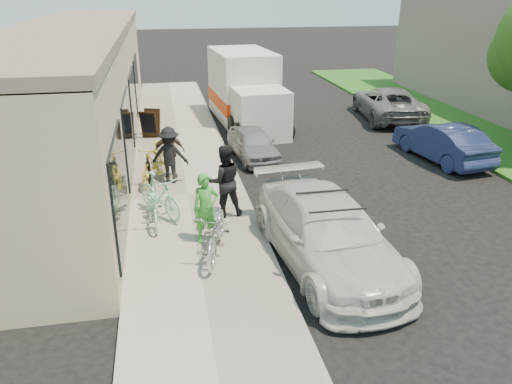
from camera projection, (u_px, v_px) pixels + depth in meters
ground at (286, 245)px, 11.24m from camera, size 120.00×120.00×0.00m
sidewalk at (188, 197)px, 13.58m from camera, size 3.00×34.00×0.15m
curb at (244, 193)px, 13.86m from camera, size 0.12×34.00×0.13m
storefront at (78, 91)px, 16.75m from camera, size 3.60×20.00×4.22m
bike_rack at (149, 173)px, 13.59m from camera, size 0.11×0.63×0.89m
sandwich_board at (150, 123)px, 18.49m from camera, size 0.79×0.79×1.01m
sedan_white at (327, 233)px, 10.24m from camera, size 2.49×5.13×1.48m
sedan_silver at (253, 144)px, 16.62m from camera, size 1.55×3.21×1.06m
moving_truck at (246, 92)px, 20.72m from camera, size 2.62×6.05×2.91m
far_car_blue at (442, 142)px, 16.45m from camera, size 1.83×3.99×1.27m
far_car_gray at (388, 103)px, 21.62m from camera, size 2.94×5.16×1.36m
tandem_bike at (217, 231)px, 10.38m from camera, size 1.22×2.19×1.09m
woman_rider at (206, 208)px, 10.84m from camera, size 0.63×0.47×1.58m
man_standing at (224, 181)px, 12.04m from camera, size 0.93×0.76×1.80m
cruiser_bike_a at (160, 195)px, 12.17m from camera, size 1.33×1.75×1.05m
cruiser_bike_b at (155, 206)px, 11.80m from camera, size 0.66×1.71×0.89m
cruiser_bike_c at (154, 163)px, 14.29m from camera, size 1.14×1.95×1.13m
bystander_a at (170, 155)px, 14.13m from camera, size 1.14×0.79×1.61m
bystander_b at (169, 152)px, 14.55m from camera, size 0.95×0.51×1.55m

